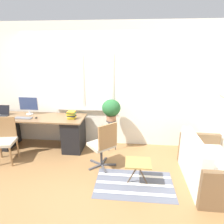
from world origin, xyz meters
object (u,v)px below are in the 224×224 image
(mouse, at_px, (36,118))
(potted_plant, at_px, (111,109))
(book_stack, at_px, (71,115))
(keyboard, at_px, (23,118))
(office_chair_swivel, at_px, (103,144))
(desk_chair_wooden, at_px, (5,139))
(monitor, at_px, (29,105))
(plant_stand, at_px, (111,125))
(folding_stool, at_px, (138,164))
(laptop, at_px, (0,114))
(couch_loveseat, at_px, (208,168))

(mouse, xyz_separation_m, potted_plant, (1.59, 0.16, 0.20))
(book_stack, height_order, potted_plant, potted_plant)
(keyboard, height_order, office_chair_swivel, office_chair_swivel)
(mouse, bearing_deg, desk_chair_wooden, -133.16)
(keyboard, relative_size, office_chair_swivel, 0.39)
(monitor, xyz_separation_m, plant_stand, (1.86, -0.11, -0.38))
(monitor, relative_size, plant_stand, 0.63)
(folding_stool, bearing_deg, book_stack, 143.66)
(office_chair_swivel, bearing_deg, laptop, -57.47)
(mouse, bearing_deg, laptop, 174.48)
(desk_chair_wooden, distance_m, folding_stool, 2.63)
(plant_stand, bearing_deg, potted_plant, 135.00)
(laptop, distance_m, couch_loveseat, 4.27)
(couch_loveseat, height_order, plant_stand, couch_loveseat)
(potted_plant, xyz_separation_m, folding_stool, (0.55, -1.13, -0.59))
(office_chair_swivel, height_order, folding_stool, office_chair_swivel)
(folding_stool, bearing_deg, desk_chair_wooden, 169.23)
(monitor, distance_m, keyboard, 0.36)
(mouse, distance_m, desk_chair_wooden, 0.72)
(monitor, xyz_separation_m, desk_chair_wooden, (-0.17, -0.75, -0.49))
(potted_plant, bearing_deg, couch_loveseat, -29.66)
(keyboard, height_order, couch_loveseat, couch_loveseat)
(monitor, relative_size, couch_loveseat, 0.32)
(book_stack, bearing_deg, folding_stool, -36.34)
(mouse, bearing_deg, folding_stool, -24.42)
(laptop, distance_m, mouse, 0.86)
(keyboard, distance_m, couch_loveseat, 3.68)
(keyboard, bearing_deg, folding_stool, -21.46)
(mouse, distance_m, folding_stool, 2.38)
(plant_stand, bearing_deg, desk_chair_wooden, -162.69)
(couch_loveseat, distance_m, folding_stool, 1.16)
(mouse, bearing_deg, office_chair_swivel, -19.89)
(monitor, xyz_separation_m, folding_stool, (2.41, -1.24, -0.59))
(mouse, relative_size, book_stack, 0.31)
(laptop, height_order, plant_stand, laptop)
(desk_chair_wooden, distance_m, potted_plant, 2.19)
(monitor, height_order, folding_stool, monitor)
(monitor, relative_size, potted_plant, 0.98)
(keyboard, bearing_deg, book_stack, 3.89)
(keyboard, relative_size, folding_stool, 0.87)
(office_chair_swivel, bearing_deg, keyboard, -58.95)
(plant_stand, height_order, folding_stool, plant_stand)
(office_chair_swivel, distance_m, potted_plant, 0.85)
(laptop, bearing_deg, plant_stand, 1.71)
(keyboard, distance_m, desk_chair_wooden, 0.56)
(laptop, distance_m, desk_chair_wooden, 0.76)
(desk_chair_wooden, bearing_deg, potted_plant, 7.50)
(plant_stand, bearing_deg, couch_loveseat, -29.66)
(monitor, bearing_deg, potted_plant, -3.43)
(keyboard, distance_m, mouse, 0.27)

